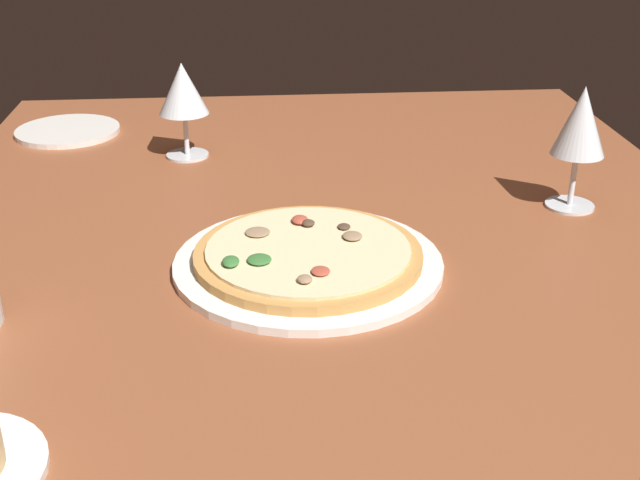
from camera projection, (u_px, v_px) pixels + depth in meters
dining_table at (331, 273)px, 101.65cm from camera, size 150.00×110.00×4.00cm
pizza_main at (308, 258)px, 98.15cm from camera, size 32.16×32.16×3.37cm
wine_glass_far at (581, 125)px, 110.36cm from camera, size 7.24×7.24×17.14cm
wine_glass_near at (183, 92)px, 129.94cm from camera, size 7.90×7.90×15.31cm
side_plate at (68, 131)px, 145.20cm from camera, size 17.98×17.98×0.90cm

